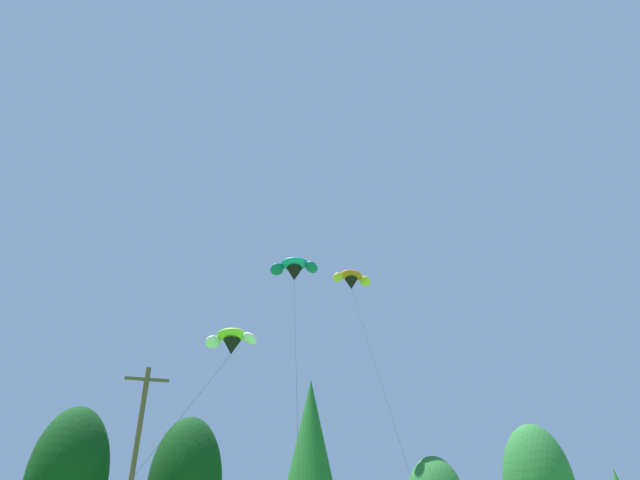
% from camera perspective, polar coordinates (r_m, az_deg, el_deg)
% --- Properties ---
extents(treeline_tree_f, '(4.82, 4.82, 14.65)m').
position_cam_1_polar(treeline_tree_f, '(42.68, -0.98, -20.84)').
color(treeline_tree_f, '#472D19').
rests_on(treeline_tree_f, ground_plane).
extents(utility_pole, '(2.20, 0.26, 11.19)m').
position_cam_1_polar(utility_pole, '(30.19, -18.38, -21.76)').
color(utility_pole, brown).
rests_on(utility_pole, ground_plane).
extents(parafoil_kite_high_lime_white, '(5.87, 10.54, 10.48)m').
position_cam_1_polar(parafoil_kite_high_lime_white, '(27.52, -8.87, -9.91)').
color(parafoil_kite_high_lime_white, '#93D633').
extents(parafoil_kite_mid_teal, '(3.74, 14.48, 18.85)m').
position_cam_1_polar(parafoil_kite_mid_teal, '(37.36, -2.60, -2.87)').
color(parafoil_kite_mid_teal, teal).
extents(parafoil_kite_far_orange, '(5.38, 21.77, 23.39)m').
position_cam_1_polar(parafoil_kite_far_orange, '(49.51, 3.17, -3.99)').
color(parafoil_kite_far_orange, orange).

